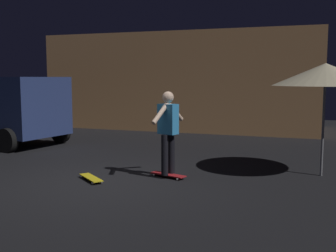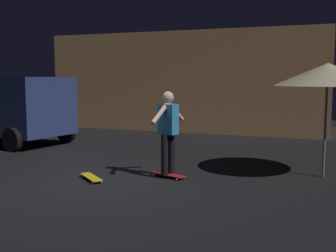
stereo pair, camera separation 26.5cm
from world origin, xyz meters
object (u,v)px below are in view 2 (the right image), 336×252
Objects in this scene: patio_umbrella at (328,74)px; skateboard_spare at (91,177)px; parked_van at (2,105)px; skater at (168,127)px; skateboard_ridden at (168,175)px.

patio_umbrella reaches higher than skateboard_spare.
parked_van is 7.03m from skater.
skater is (1.34, 0.75, 0.98)m from skateboard_spare.
skater is at bearing -20.79° from parked_van.
skateboard_ridden is at bearing 0.00° from skater.
patio_umbrella is 5.10m from skateboard_spare.
skateboard_ridden is 0.98m from skater.
parked_van is 2.12× the size of patio_umbrella.
skateboard_spare is (5.23, -3.24, -1.11)m from parked_van.
patio_umbrella is (9.50, -1.30, 0.91)m from parked_van.
skater is (6.57, -2.49, -0.12)m from parked_van.
skateboard_spare is 0.44× the size of skater.
patio_umbrella is at bearing 24.48° from skateboard_spare.
skateboard_ridden is 1.10× the size of skateboard_spare.
parked_van reaches higher than skateboard_ridden.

